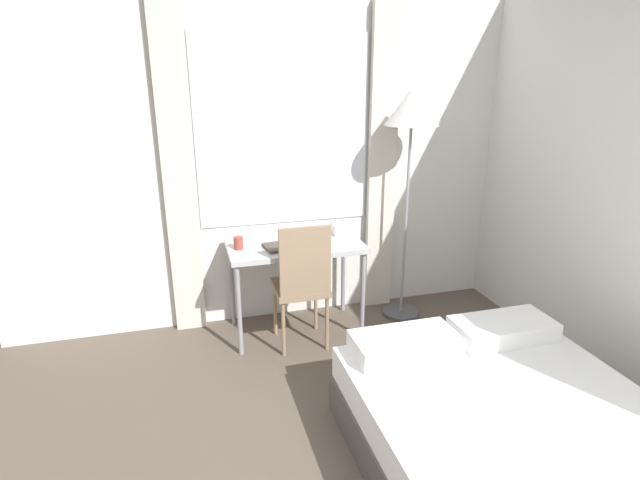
% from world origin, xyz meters
% --- Properties ---
extents(wall_back_with_window, '(4.70, 0.13, 2.70)m').
position_xyz_m(wall_back_with_window, '(-0.01, 3.28, 1.35)').
color(wall_back_with_window, silver).
rests_on(wall_back_with_window, ground_plane).
extents(desk, '(1.06, 0.58, 0.77)m').
position_xyz_m(desk, '(-0.05, 2.92, 0.70)').
color(desk, '#B2B2B7').
rests_on(desk, ground_plane).
extents(desk_chair, '(0.40, 0.40, 1.01)m').
position_xyz_m(desk_chair, '(-0.06, 2.65, 0.57)').
color(desk_chair, '#8C7259').
rests_on(desk_chair, ground_plane).
extents(bed, '(1.51, 2.06, 0.56)m').
position_xyz_m(bed, '(0.67, 0.88, 0.23)').
color(bed, '#4C4742').
rests_on(bed, ground_plane).
extents(standing_lamp, '(0.43, 0.43, 1.95)m').
position_xyz_m(standing_lamp, '(0.91, 2.95, 1.69)').
color(standing_lamp, '#4C4C51').
rests_on(standing_lamp, ground_plane).
extents(telephone, '(0.14, 0.15, 0.11)m').
position_xyz_m(telephone, '(0.36, 3.06, 0.82)').
color(telephone, white).
rests_on(telephone, desk).
extents(book, '(0.32, 0.25, 0.02)m').
position_xyz_m(book, '(-0.16, 2.84, 0.78)').
color(book, '#4C4238').
rests_on(book, desk).
extents(mug, '(0.07, 0.07, 0.10)m').
position_xyz_m(mug, '(-0.50, 2.91, 0.82)').
color(mug, '#993F33').
rests_on(mug, desk).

